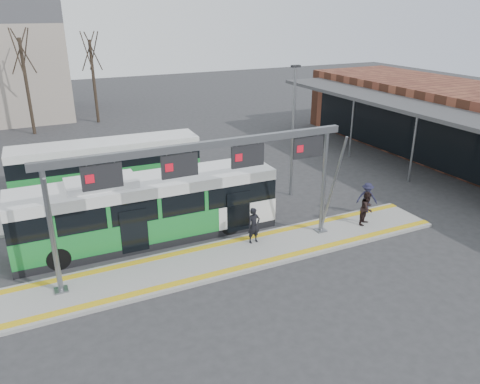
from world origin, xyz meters
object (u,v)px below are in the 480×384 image
Objects in this scene: hero_bus at (148,209)px; passenger_c at (367,198)px; gantry at (207,167)px; passenger_a at (254,225)px; passenger_b at (367,208)px.

hero_bus reaches higher than passenger_c.
gantry is 7.65× the size of passenger_a.
passenger_c is at bearing 5.20° from gantry.
passenger_b is (10.15, -3.39, -0.52)m from hero_bus.
passenger_c is (0.94, 1.12, -0.03)m from passenger_b.
gantry is 4.08m from passenger_a.
passenger_c is (11.08, -2.28, -0.54)m from hero_bus.
gantry is at bearing 151.49° from passenger_b.
gantry is at bearing -174.36° from passenger_a.
gantry reaches higher than passenger_c.
passenger_c is at bearing -10.67° from hero_bus.
gantry reaches higher than hero_bus.
gantry is 8.98m from passenger_b.
hero_bus is 10.71m from passenger_b.
gantry is 9.90m from passenger_c.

